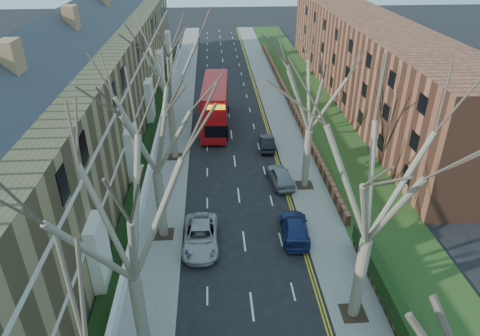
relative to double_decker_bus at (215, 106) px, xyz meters
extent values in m
cube|color=slate|center=(-4.37, 3.44, -2.30)|extent=(3.00, 102.00, 0.12)
cube|color=slate|center=(7.63, 3.44, -2.30)|extent=(3.00, 102.00, 0.12)
cube|color=olive|center=(-12.17, -4.56, 2.64)|extent=(9.00, 78.00, 10.00)
cube|color=#2D3137|center=(-12.17, -4.56, 8.64)|extent=(4.67, 78.00, 4.67)
cube|color=white|center=(-7.72, -4.56, 1.14)|extent=(0.12, 78.00, 0.35)
cube|color=white|center=(-7.72, -4.56, 4.64)|extent=(0.12, 78.00, 0.35)
cube|color=brown|center=(19.13, 7.44, 2.64)|extent=(8.00, 54.00, 10.00)
cube|color=brown|center=(9.33, 7.44, -1.79)|extent=(0.35, 54.00, 0.90)
cube|color=white|center=(-6.02, -4.56, -1.74)|extent=(0.30, 78.00, 1.00)
cube|color=#213B15|center=(12.13, 3.44, -2.21)|extent=(6.00, 102.00, 0.06)
cylinder|color=#6E674F|center=(-4.07, -29.56, 0.38)|extent=(0.64, 0.64, 5.25)
cylinder|color=#6E674F|center=(-4.07, -19.56, 0.30)|extent=(0.64, 0.64, 5.07)
cube|color=#2D2116|center=(-4.07, -19.56, -2.23)|extent=(1.40, 1.40, 0.05)
cylinder|color=#6E674F|center=(-4.07, -7.56, 0.38)|extent=(0.60, 0.60, 5.25)
cube|color=#2D2116|center=(-4.07, -7.56, -2.23)|extent=(1.40, 1.40, 0.05)
cylinder|color=#6E674F|center=(7.33, -27.56, 0.38)|extent=(0.64, 0.64, 5.25)
cube|color=#2D2116|center=(7.33, -27.56, -2.23)|extent=(1.40, 1.40, 0.05)
cylinder|color=#6E674F|center=(7.33, -13.56, 0.30)|extent=(0.60, 0.60, 5.07)
cube|color=#2D2116|center=(7.33, -13.56, -2.23)|extent=(1.40, 1.40, 0.05)
cube|color=#AA0C10|center=(0.00, 0.00, -0.86)|extent=(3.27, 11.63, 2.30)
cube|color=#AA0C10|center=(0.00, 0.00, 1.33)|extent=(3.24, 11.05, 2.09)
cube|color=black|center=(0.00, 0.00, -0.39)|extent=(3.24, 10.71, 0.94)
cube|color=black|center=(0.00, 0.00, 1.44)|extent=(3.23, 10.48, 0.94)
imported|color=#A3A3A8|center=(-1.40, -20.75, -1.64)|extent=(2.45, 5.23, 1.45)
imported|color=navy|center=(5.26, -20.15, -1.68)|extent=(2.27, 4.81, 1.36)
imported|color=gray|center=(5.33, -12.91, -1.63)|extent=(2.25, 4.50, 1.47)
imported|color=black|center=(5.02, -6.07, -1.72)|extent=(1.57, 3.94, 1.28)
camera|label=1|loc=(-0.26, -44.30, 16.85)|focal=32.00mm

